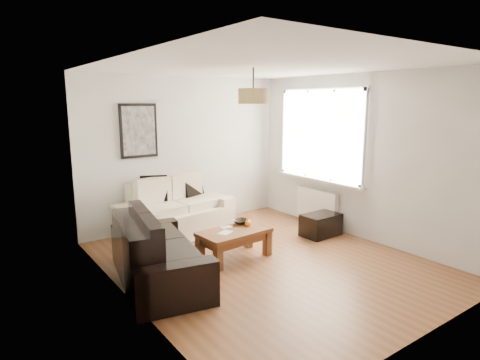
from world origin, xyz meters
TOP-DOWN VIEW (x-y plane):
  - floor at (0.00, 0.00)m, footprint 4.50×4.50m
  - ceiling at (0.00, 0.00)m, footprint 3.80×4.50m
  - wall_back at (0.00, 2.25)m, footprint 3.80×0.04m
  - wall_front at (0.00, -2.25)m, footprint 3.80×0.04m
  - wall_left at (-1.90, 0.00)m, footprint 0.04×4.50m
  - wall_right at (1.90, 0.00)m, footprint 0.04×4.50m
  - window_bay at (1.86, 0.80)m, footprint 0.14×1.90m
  - radiator at (1.82, 0.80)m, footprint 0.10×0.90m
  - poster at (-0.85, 2.22)m, footprint 0.62×0.04m
  - pendant_shade at (0.00, 0.30)m, footprint 0.40×0.40m
  - loveseat_cream at (-0.45, 1.78)m, footprint 1.91×1.22m
  - sofa_leather at (-1.43, 0.30)m, footprint 1.23×1.96m
  - coffee_table at (-0.27, 0.36)m, footprint 1.03×0.61m
  - ottoman at (1.45, 0.35)m, footprint 0.64×0.42m
  - cushion_left at (-0.72, 2.00)m, footprint 0.45×0.30m
  - cushion_right at (-0.03, 2.00)m, footprint 0.42×0.24m
  - fruit_bowl at (-0.01, 0.57)m, footprint 0.23×0.23m
  - orange_a at (0.00, 0.40)m, footprint 0.07×0.07m
  - orange_b at (0.06, 0.47)m, footprint 0.10×0.10m
  - orange_c at (0.00, 0.41)m, footprint 0.11×0.11m
  - papers at (-0.43, 0.34)m, footprint 0.25×0.22m

SIDE VIEW (x-z plane):
  - floor at x=0.00m, z-range 0.00..0.00m
  - ottoman at x=1.45m, z-range 0.00..0.36m
  - coffee_table at x=-0.27m, z-range 0.00..0.41m
  - radiator at x=1.82m, z-range 0.12..0.64m
  - sofa_leather at x=-1.43m, z-range 0.00..0.79m
  - papers at x=-0.43m, z-range 0.41..0.41m
  - fruit_bowl at x=-0.01m, z-range 0.41..0.46m
  - loveseat_cream at x=-0.45m, z-range 0.00..0.89m
  - orange_a at x=0.00m, z-range 0.42..0.48m
  - orange_b at x=0.06m, z-range 0.41..0.49m
  - orange_c at x=0.00m, z-range 0.40..0.49m
  - cushion_right at x=-0.03m, z-range 0.55..0.96m
  - cushion_left at x=-0.72m, z-range 0.55..0.98m
  - wall_back at x=0.00m, z-range 0.00..2.60m
  - wall_front at x=0.00m, z-range 0.00..2.60m
  - wall_left at x=-1.90m, z-range 0.00..2.60m
  - wall_right at x=1.90m, z-range 0.00..2.60m
  - window_bay at x=1.86m, z-range 0.80..2.40m
  - poster at x=-0.85m, z-range 1.26..2.13m
  - pendant_shade at x=0.00m, z-range 2.13..2.33m
  - ceiling at x=0.00m, z-range 2.60..2.60m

